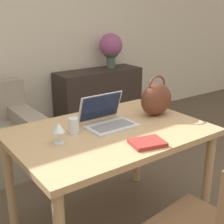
{
  "coord_description": "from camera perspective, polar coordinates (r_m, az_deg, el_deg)",
  "views": [
    {
      "loc": [
        -1.16,
        -0.95,
        1.52
      ],
      "look_at": [
        -0.04,
        0.6,
        0.88
      ],
      "focal_mm": 50.0,
      "sensor_mm": 36.0,
      "label": 1
    }
  ],
  "objects": [
    {
      "name": "book",
      "position": [
        1.84,
        6.49,
        -5.62
      ],
      "size": [
        0.23,
        0.19,
        0.02
      ],
      "rotation": [
        0.0,
        0.0,
        -0.24
      ],
      "color": "maroon",
      "rests_on": "dining_table"
    },
    {
      "name": "laptop",
      "position": [
        2.12,
        -1.01,
        -0.93
      ],
      "size": [
        0.33,
        0.28,
        0.21
      ],
      "color": "silver",
      "rests_on": "dining_table"
    },
    {
      "name": "flower_vase",
      "position": [
        4.14,
        -0.22,
        11.72
      ],
      "size": [
        0.3,
        0.3,
        0.45
      ],
      "color": "#47564C",
      "rests_on": "sideboard"
    },
    {
      "name": "sideboard",
      "position": [
        4.14,
        -2.4,
        2.47
      ],
      "size": [
        1.15,
        0.4,
        0.76
      ],
      "color": "#332823",
      "rests_on": "ground_plane"
    },
    {
      "name": "drinking_glass",
      "position": [
        1.99,
        -7.04,
        -2.51
      ],
      "size": [
        0.07,
        0.07,
        0.1
      ],
      "color": "silver",
      "rests_on": "dining_table"
    },
    {
      "name": "dining_table",
      "position": [
        2.09,
        -0.4,
        -5.6
      ],
      "size": [
        1.27,
        0.88,
        0.76
      ],
      "color": "tan",
      "rests_on": "ground_plane"
    },
    {
      "name": "handbag",
      "position": [
        2.32,
        8.11,
        2.36
      ],
      "size": [
        0.27,
        0.16,
        0.3
      ],
      "color": "#592D1E",
      "rests_on": "dining_table"
    },
    {
      "name": "wine_glass",
      "position": [
        1.85,
        -9.77,
        -3.03
      ],
      "size": [
        0.08,
        0.08,
        0.13
      ],
      "color": "silver",
      "rests_on": "dining_table"
    },
    {
      "name": "wall_back",
      "position": [
        3.77,
        -18.62,
        14.94
      ],
      "size": [
        10.0,
        0.06,
        2.7
      ],
      "color": "beige",
      "rests_on": "ground_plane"
    }
  ]
}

